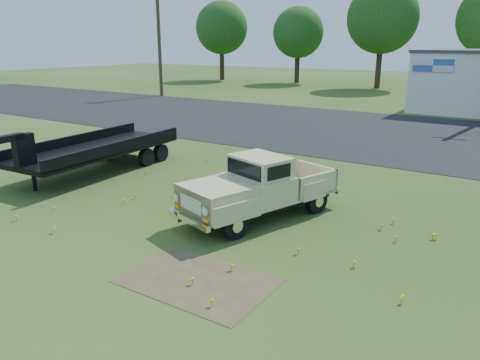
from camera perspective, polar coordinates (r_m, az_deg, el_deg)
name	(u,v)px	position (r m, az deg, el deg)	size (l,w,h in m)	color
ground	(222,221)	(12.73, -2.21, -4.96)	(140.00, 140.00, 0.00)	#2A4817
asphalt_lot	(384,133)	(26.02, 17.20, 5.46)	(90.00, 14.00, 0.02)	black
dirt_patch_a	(198,281)	(9.73, -5.19, -12.15)	(3.00, 2.00, 0.01)	brown
dirt_patch_b	(232,179)	(16.53, -0.93, 0.15)	(2.20, 1.60, 0.01)	brown
utility_pole_west	(159,42)	(42.83, -9.82, 16.21)	(1.60, 0.30, 9.00)	#463320
treeline_a	(222,28)	(60.69, -2.26, 18.05)	(6.40, 6.40, 9.52)	#332417
treeline_b	(298,32)	(56.44, 7.11, 17.41)	(5.76, 5.76, 8.57)	#332417
treeline_c	(382,18)	(51.41, 16.98, 18.37)	(7.04, 7.04, 10.47)	#332417
vintage_pickup_truck	(260,187)	(12.72, 2.47, -0.84)	(1.86, 4.78, 1.74)	beige
flatbed_trailer	(96,146)	(18.04, -17.14, 4.03)	(2.41, 7.22, 1.97)	black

